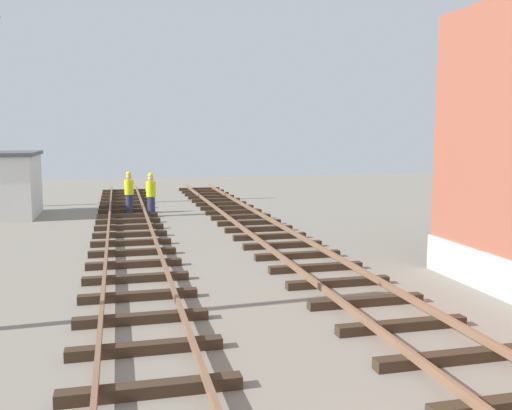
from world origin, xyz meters
TOP-DOWN VIEW (x-y plane):
  - control_hut at (-8.29, 22.86)m, footprint 3.00×3.80m
  - track_worker_foreground at (-2.14, 21.47)m, footprint 0.40×0.40m
  - track_worker_distant at (-3.03, 22.56)m, footprint 0.40×0.40m

SIDE VIEW (x-z plane):
  - track_worker_foreground at x=-2.14m, z-range -0.01..1.86m
  - track_worker_distant at x=-3.03m, z-range -0.01..1.86m
  - control_hut at x=-8.29m, z-range 0.01..2.77m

